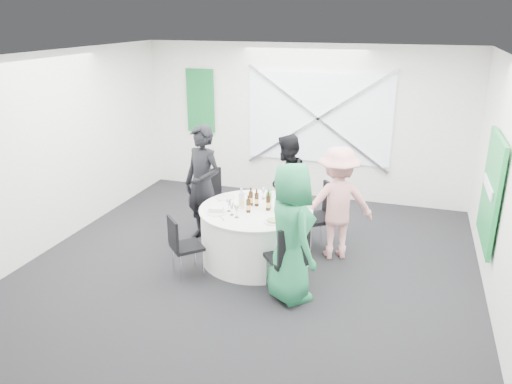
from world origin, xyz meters
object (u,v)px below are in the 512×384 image
(chair_back, at_px, (292,200))
(person_man_back_left, at_px, (203,185))
(chair_back_left, at_px, (213,196))
(person_woman_pink, at_px, (337,203))
(chair_front_right, at_px, (289,255))
(clear_water_bottle, at_px, (242,200))
(chair_front_left, at_px, (181,242))
(green_water_bottle, at_px, (269,201))
(banquet_table, at_px, (256,234))
(person_man_back, at_px, (286,184))
(chair_back_right, at_px, (323,211))
(person_woman_green, at_px, (291,233))

(chair_back, distance_m, person_man_back_left, 1.49)
(chair_back_left, height_order, person_woman_pink, person_woman_pink)
(chair_front_right, xyz_separation_m, clear_water_bottle, (-0.87, 0.78, 0.31))
(chair_front_right, relative_size, chair_front_left, 1.14)
(green_water_bottle, xyz_separation_m, clear_water_bottle, (-0.36, -0.08, -0.00))
(banquet_table, relative_size, green_water_bottle, 5.29)
(chair_back_left, relative_size, chair_front_left, 1.21)
(banquet_table, distance_m, chair_back_left, 1.17)
(banquet_table, bearing_deg, chair_front_right, -50.38)
(person_man_back, distance_m, person_woman_pink, 1.11)
(chair_back_right, relative_size, clear_water_bottle, 3.42)
(chair_back_right, bearing_deg, chair_back, -171.76)
(chair_front_right, xyz_separation_m, person_woman_green, (0.02, -0.02, 0.30))
(chair_back_right, height_order, person_man_back_left, person_man_back_left)
(chair_back_right, bearing_deg, person_man_back_left, -118.85)
(chair_front_left, bearing_deg, person_woman_pink, -101.41)
(banquet_table, xyz_separation_m, person_man_back, (0.15, 1.09, 0.40))
(person_woman_pink, relative_size, green_water_bottle, 5.45)
(chair_back, distance_m, chair_front_right, 2.09)
(chair_front_right, distance_m, green_water_bottle, 1.06)
(chair_back, distance_m, person_woman_green, 2.14)
(chair_back_left, bearing_deg, person_woman_pink, -60.73)
(person_woman_pink, relative_size, person_woman_green, 0.94)
(chair_back_right, bearing_deg, person_man_back, -162.27)
(person_man_back_left, height_order, person_woman_pink, person_man_back_left)
(person_woman_green, distance_m, clear_water_bottle, 1.20)
(person_man_back_left, relative_size, clear_water_bottle, 6.26)
(person_man_back, distance_m, person_woman_green, 2.00)
(chair_front_right, distance_m, person_woman_pink, 1.32)
(person_man_back, bearing_deg, person_woman_green, 23.67)
(chair_back_right, bearing_deg, chair_back_left, -129.91)
(chair_back_left, xyz_separation_m, green_water_bottle, (1.09, -0.64, 0.29))
(person_woman_green, height_order, clear_water_bottle, person_woman_green)
(chair_back, xyz_separation_m, chair_back_left, (-1.13, -0.53, 0.12))
(chair_front_left, bearing_deg, person_woman_green, -137.53)
(banquet_table, relative_size, clear_water_bottle, 5.48)
(banquet_table, height_order, person_man_back, person_man_back)
(chair_front_right, relative_size, person_man_back, 0.61)
(chair_front_right, bearing_deg, chair_back_left, -82.98)
(chair_back, height_order, person_man_back, person_man_back)
(chair_front_left, height_order, person_woman_green, person_woman_green)
(chair_front_right, distance_m, person_woman_green, 0.30)
(chair_back_left, height_order, chair_front_right, chair_back_left)
(person_man_back_left, xyz_separation_m, clear_water_bottle, (0.74, -0.39, -0.02))
(banquet_table, distance_m, clear_water_bottle, 0.53)
(chair_front_left, bearing_deg, clear_water_bottle, -83.21)
(chair_front_left, bearing_deg, person_man_back_left, -36.27)
(person_man_back_left, height_order, green_water_bottle, person_man_back_left)
(person_man_back, bearing_deg, chair_front_left, -18.61)
(person_woman_pink, bearing_deg, chair_front_right, 51.46)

